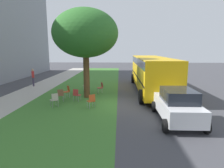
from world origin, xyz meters
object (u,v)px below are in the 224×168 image
chair_1 (91,100)px  parked_car (177,105)px  street_tree (85,34)px  chair_4 (87,84)px  chair_0 (77,94)px  pedestrian_0 (33,77)px  school_bus (151,71)px  chair_3 (67,91)px  chair_7 (60,94)px  chair_5 (54,99)px  chair_2 (101,87)px  chair_6 (87,87)px

chair_1 → parked_car: (-1.93, -4.55, 0.32)m
street_tree → chair_4: street_tree is taller
chair_0 → street_tree: bearing=-21.9°
chair_1 → pedestrian_0: bearing=44.3°
chair_4 → parked_car: 9.13m
school_bus → chair_4: bearing=89.4°
chair_3 → chair_7: bearing=173.5°
chair_3 → chair_5: 2.43m
chair_3 → parked_car: size_ratio=0.24×
chair_0 → chair_5: size_ratio=1.00×
street_tree → pedestrian_0: street_tree is taller
chair_5 → pedestrian_0: pedestrian_0 is taller
chair_5 → parked_car: 7.21m
chair_5 → chair_3: bearing=-3.2°
street_tree → chair_2: (1.41, -0.91, -4.13)m
chair_3 → chair_5: size_ratio=1.00×
parked_car → pedestrian_0: bearing=52.0°
chair_4 → street_tree: bearing=-170.2°
chair_6 → pedestrian_0: size_ratio=0.52×
street_tree → chair_3: (-0.13, 1.46, -4.13)m
chair_4 → school_bus: (-0.06, -5.56, 1.24)m
chair_6 → chair_7: 3.11m
chair_3 → pedestrian_0: (4.26, 4.48, 0.41)m
chair_1 → chair_3: size_ratio=1.00×
chair_0 → pedestrian_0: bearing=45.4°
chair_1 → street_tree: bearing=15.2°
street_tree → chair_1: (-2.73, -0.74, -4.13)m
street_tree → chair_0: (-1.25, 0.50, -4.13)m
chair_4 → chair_6: same height
street_tree → chair_6: (1.50, 0.28, -4.13)m
chair_4 → parked_car: size_ratio=0.24×
chair_7 → school_bus: 7.78m
chair_2 → pedestrian_0: bearing=68.4°
chair_1 → chair_4: bearing=12.7°
chair_4 → chair_0: bearing=178.8°
parked_car → chair_2: bearing=35.8°
chair_6 → parked_car: bearing=-137.8°
school_bus → pedestrian_0: bearing=81.1°
chair_5 → chair_6: 4.26m
school_bus → parked_car: bearing=-178.7°
chair_3 → chair_5: bearing=176.8°
chair_5 → parked_car: parked_car is taller
chair_5 → school_bus: (4.95, -6.73, 1.24)m
chair_0 → chair_2: 3.01m
chair_2 → chair_3: same height
chair_2 → pedestrian_0: 7.38m
street_tree → chair_6: street_tree is taller
chair_3 → chair_1: bearing=-139.8°
chair_5 → chair_6: size_ratio=1.00×
chair_6 → school_bus: school_bus is taller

